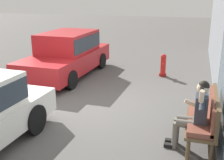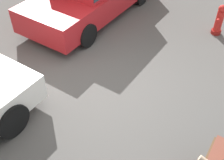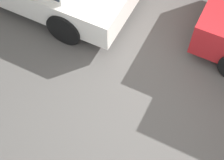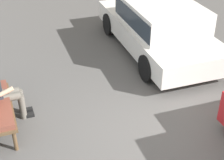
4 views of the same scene
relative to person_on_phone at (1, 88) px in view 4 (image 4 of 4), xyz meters
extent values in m
plane|color=#565451|center=(-1.46, -2.67, -0.73)|extent=(60.00, 60.00, 0.00)
cylinder|color=brown|center=(0.47, -0.06, -0.52)|extent=(0.07, 0.07, 0.42)
cylinder|color=brown|center=(-0.96, -0.06, -0.52)|extent=(0.07, 0.07, 0.42)
cylinder|color=#6B665B|center=(0.09, -0.11, -0.20)|extent=(0.15, 0.42, 0.15)
cylinder|color=#6B665B|center=(0.09, -0.32, -0.46)|extent=(0.12, 0.12, 0.53)
cube|color=black|center=(0.09, -0.40, -0.69)|extent=(0.10, 0.24, 0.07)
cylinder|color=#6B665B|center=(-0.09, -0.11, -0.20)|extent=(0.15, 0.42, 0.15)
cylinder|color=#6B665B|center=(-0.09, -0.32, -0.46)|extent=(0.12, 0.12, 0.53)
cube|color=black|center=(-0.09, -0.40, -0.69)|extent=(0.10, 0.24, 0.07)
cylinder|color=beige|center=(-0.29, -0.08, 0.07)|extent=(0.08, 0.27, 0.17)
cube|color=white|center=(1.69, -4.12, -0.23)|extent=(4.44, 1.97, 0.52)
cube|color=white|center=(1.51, -4.11, 0.34)|extent=(2.33, 1.69, 0.62)
cube|color=#28333D|center=(1.51, -4.11, 0.34)|extent=(2.28, 1.73, 0.43)
cylinder|color=black|center=(3.07, -3.26, -0.41)|extent=(0.64, 0.20, 0.64)
cylinder|color=black|center=(3.03, -5.04, -0.41)|extent=(0.64, 0.20, 0.64)
cylinder|color=black|center=(0.34, -3.19, -0.41)|extent=(0.64, 0.20, 0.64)
cylinder|color=black|center=(0.30, -4.98, -0.41)|extent=(0.64, 0.20, 0.64)
camera|label=1|loc=(5.02, -0.07, 2.13)|focal=45.00mm
camera|label=2|loc=(2.05, -0.07, 3.33)|focal=45.00mm
camera|label=3|loc=(-2.02, -0.07, 4.08)|focal=55.00mm
camera|label=4|loc=(-5.75, -0.07, 3.51)|focal=55.00mm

